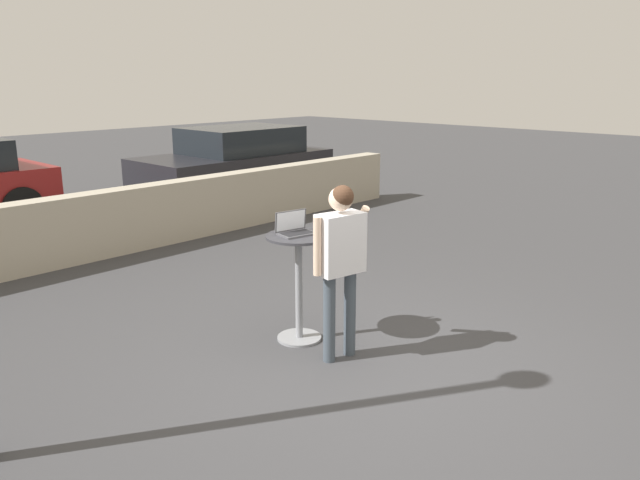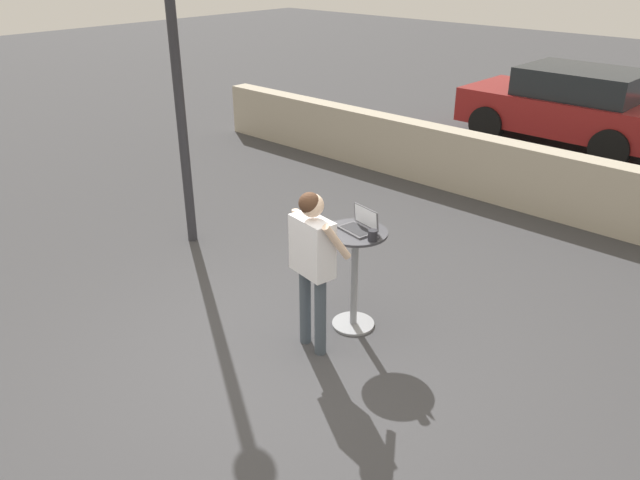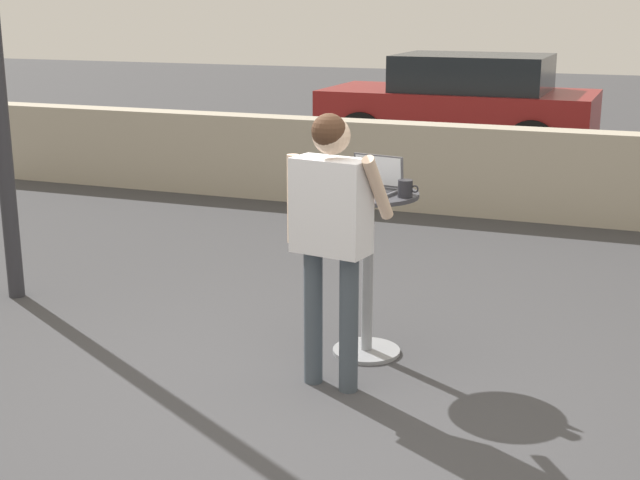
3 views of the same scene
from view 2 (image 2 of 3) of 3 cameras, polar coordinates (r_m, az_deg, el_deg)
ground_plane at (r=5.93m, az=-3.55°, el=-11.17°), size 50.00×50.00×0.00m
pavement_kerb at (r=9.52m, az=18.82°, el=5.30°), size 12.79×0.35×0.94m
cafe_table at (r=6.12m, az=3.19°, el=-2.56°), size 0.62×0.62×1.06m
laptop at (r=5.96m, az=3.67°, el=1.35°), size 0.38×0.30×0.22m
coffee_mug at (r=5.75m, az=4.85°, el=0.41°), size 0.13×0.09×0.10m
standing_person at (r=5.61m, az=-0.72°, el=-1.19°), size 0.60×0.33×1.61m
parked_car_near_street at (r=12.94m, az=21.93°, el=11.35°), size 3.84×1.97×1.46m
street_lamp at (r=7.68m, az=-13.25°, el=17.46°), size 0.32×0.32×3.89m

